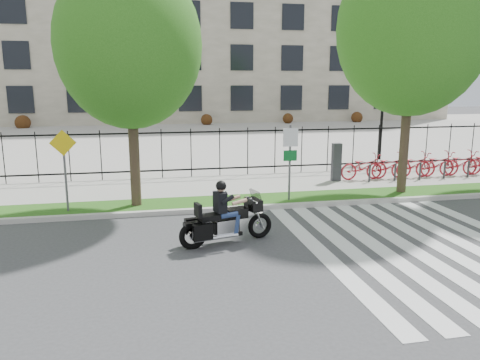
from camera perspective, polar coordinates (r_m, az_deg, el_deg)
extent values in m
plane|color=#3C3C3E|center=(10.90, -1.01, -9.75)|extent=(120.00, 120.00, 0.00)
cube|color=#B6B2AB|center=(14.72, -3.93, -3.69)|extent=(60.00, 0.20, 0.15)
cube|color=#245B16|center=(15.54, -4.35, -2.87)|extent=(60.00, 1.50, 0.15)
cube|color=#A4A19A|center=(17.95, -5.36, -0.87)|extent=(60.00, 3.50, 0.15)
cube|color=#A4A19A|center=(35.24, -8.49, 5.26)|extent=(80.00, 34.00, 0.10)
cube|color=gray|center=(55.32, -10.03, 17.88)|extent=(60.00, 20.00, 20.00)
cylinder|color=black|center=(25.03, 16.87, 6.73)|extent=(0.14, 0.14, 4.00)
cylinder|color=black|center=(24.95, 17.13, 11.08)|extent=(0.06, 0.70, 0.70)
sphere|color=white|center=(24.79, 16.42, 11.35)|extent=(0.36, 0.36, 0.36)
sphere|color=white|center=(25.12, 17.86, 11.26)|extent=(0.36, 0.36, 0.36)
cylinder|color=#35271D|center=(15.06, -12.79, 3.77)|extent=(0.32, 0.32, 3.65)
ellipsoid|color=#225C15|center=(14.96, -13.36, 15.78)|extent=(4.40, 4.40, 5.06)
cylinder|color=#35271D|center=(17.50, 19.46, 5.22)|extent=(0.32, 0.32, 4.09)
ellipsoid|color=#225C15|center=(17.49, 20.30, 16.92)|extent=(5.10, 5.10, 5.86)
cube|color=#2D2D33|center=(18.95, 11.66, 2.15)|extent=(0.35, 0.25, 1.50)
imported|color=red|center=(19.49, 14.89, 1.58)|extent=(1.99, 0.69, 1.05)
cylinder|color=#2D2D33|center=(19.08, 15.52, 0.81)|extent=(0.08, 0.08, 0.70)
imported|color=red|center=(20.00, 17.71, 1.67)|extent=(1.99, 0.69, 1.05)
cylinder|color=#2D2D33|center=(19.60, 18.39, 0.92)|extent=(0.08, 0.08, 0.70)
imported|color=red|center=(20.56, 20.40, 1.75)|extent=(1.99, 0.69, 1.05)
cylinder|color=#2D2D33|center=(20.17, 21.10, 1.02)|extent=(0.08, 0.08, 0.70)
imported|color=red|center=(21.16, 22.93, 1.82)|extent=(1.99, 0.69, 1.05)
cylinder|color=#2D2D33|center=(20.78, 23.66, 1.11)|extent=(0.08, 0.08, 0.70)
imported|color=red|center=(21.79, 25.32, 1.89)|extent=(1.99, 0.69, 1.05)
cylinder|color=#2D2D33|center=(21.43, 26.07, 1.20)|extent=(0.08, 0.08, 0.70)
cylinder|color=#59595B|center=(15.51, 6.08, 2.09)|extent=(0.07, 0.07, 2.50)
cube|color=white|center=(15.35, 6.19, 5.19)|extent=(0.50, 0.03, 0.60)
cube|color=#0C6626|center=(15.43, 6.14, 2.98)|extent=(0.45, 0.03, 0.35)
cylinder|color=#59595B|center=(15.00, -20.53, 0.87)|extent=(0.07, 0.07, 2.40)
cube|color=yellow|center=(14.83, -20.80, 4.25)|extent=(0.78, 0.03, 0.78)
torus|color=black|center=(12.29, 2.43, -5.58)|extent=(0.69, 0.29, 0.67)
torus|color=black|center=(11.57, -5.77, -6.76)|extent=(0.73, 0.32, 0.71)
cube|color=black|center=(12.04, 1.63, -3.00)|extent=(0.42, 0.59, 0.29)
cube|color=#26262B|center=(12.01, 1.93, -1.92)|extent=(0.26, 0.51, 0.30)
cube|color=silver|center=(11.85, -1.76, -5.70)|extent=(0.65, 0.47, 0.39)
cube|color=black|center=(11.87, -0.47, -4.04)|extent=(0.60, 0.45, 0.25)
cube|color=black|center=(11.63, -3.31, -4.49)|extent=(0.75, 0.51, 0.14)
cube|color=black|center=(11.43, -5.14, -3.69)|extent=(0.18, 0.35, 0.33)
cube|color=black|center=(11.31, -4.57, -6.34)|extent=(0.51, 0.27, 0.39)
cube|color=black|center=(11.83, -5.60, -5.53)|extent=(0.51, 0.27, 0.39)
cube|color=black|center=(11.61, -2.44, -2.71)|extent=(0.32, 0.44, 0.51)
sphere|color=tan|center=(11.53, -2.33, -0.91)|extent=(0.22, 0.22, 0.22)
sphere|color=black|center=(11.52, -2.33, -0.72)|extent=(0.26, 0.26, 0.26)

